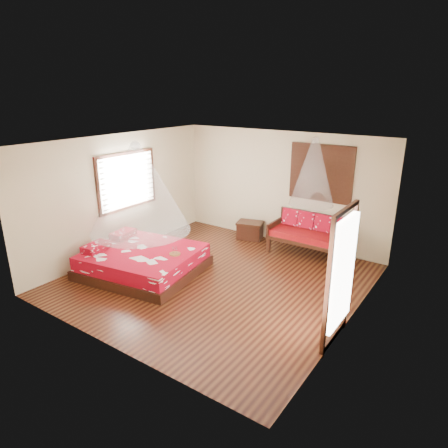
{
  "coord_description": "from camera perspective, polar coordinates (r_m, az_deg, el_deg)",
  "views": [
    {
      "loc": [
        4.38,
        -6.02,
        3.75
      ],
      "look_at": [
        0.02,
        0.25,
        1.15
      ],
      "focal_mm": 32.0,
      "sensor_mm": 36.0,
      "label": 1
    }
  ],
  "objects": [
    {
      "name": "room",
      "position": [
        7.81,
        -1.16,
        1.29
      ],
      "size": [
        5.54,
        5.54,
        2.84
      ],
      "color": "black",
      "rests_on": "ground"
    },
    {
      "name": "bed",
      "position": [
        8.75,
        -11.56,
        -5.16
      ],
      "size": [
        2.58,
        2.4,
        0.65
      ],
      "rotation": [
        0.0,
        0.0,
        0.16
      ],
      "color": "black",
      "rests_on": "floor"
    },
    {
      "name": "daybed",
      "position": [
        9.61,
        12.32,
        -1.28
      ],
      "size": [
        1.88,
        0.83,
        0.96
      ],
      "color": "black",
      "rests_on": "floor"
    },
    {
      "name": "storage_chest",
      "position": [
        10.48,
        3.73,
        -0.86
      ],
      "size": [
        0.76,
        0.64,
        0.46
      ],
      "rotation": [
        0.0,
        0.0,
        0.27
      ],
      "color": "black",
      "rests_on": "floor"
    },
    {
      "name": "shutter_panel",
      "position": [
        9.54,
        13.68,
        7.09
      ],
      "size": [
        1.52,
        0.06,
        1.32
      ],
      "color": "black",
      "rests_on": "wall_back"
    },
    {
      "name": "window_left",
      "position": [
        9.65,
        -13.66,
        6.01
      ],
      "size": [
        0.1,
        1.74,
        1.34
      ],
      "color": "black",
      "rests_on": "wall_left"
    },
    {
      "name": "glazed_door",
      "position": [
        6.27,
        16.13,
        -7.29
      ],
      "size": [
        0.08,
        1.02,
        2.16
      ],
      "color": "black",
      "rests_on": "floor"
    },
    {
      "name": "wine_tray",
      "position": [
        8.29,
        -7.04,
        -4.05
      ],
      "size": [
        0.23,
        0.23,
        0.19
      ],
      "rotation": [
        0.0,
        0.0,
        0.3
      ],
      "color": "brown",
      "rests_on": "bed"
    },
    {
      "name": "mosquito_net_main",
      "position": [
        8.23,
        -12.16,
        5.03
      ],
      "size": [
        2.06,
        2.06,
        1.8
      ],
      "primitive_type": "cone",
      "color": "white",
      "rests_on": "ceiling"
    },
    {
      "name": "mosquito_net_daybed",
      "position": [
        9.1,
        12.63,
        7.26
      ],
      "size": [
        1.0,
        1.0,
        1.5
      ],
      "primitive_type": "cone",
      "color": "white",
      "rests_on": "ceiling"
    }
  ]
}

